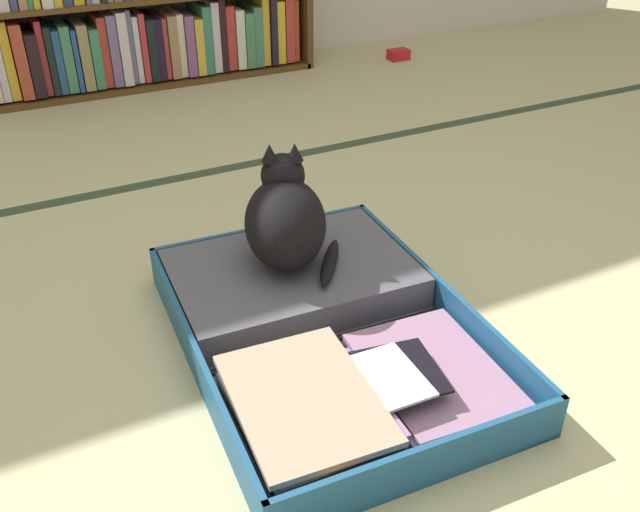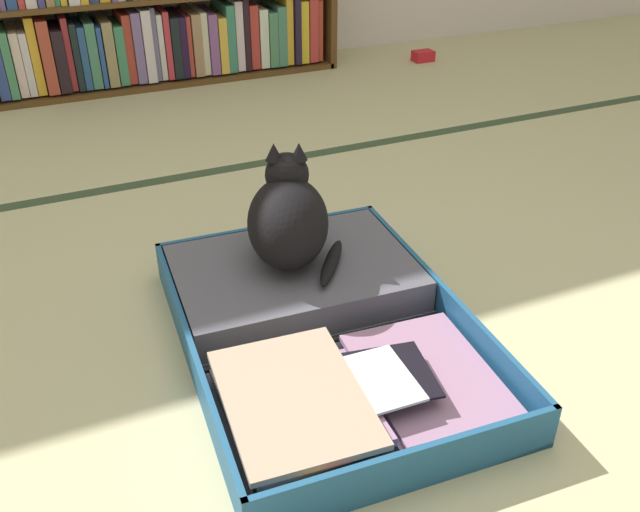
% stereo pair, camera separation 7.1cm
% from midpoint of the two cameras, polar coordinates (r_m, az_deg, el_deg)
% --- Properties ---
extents(ground_plane, '(10.00, 10.00, 0.00)m').
position_cam_midpoint_polar(ground_plane, '(1.37, 2.62, -13.28)').
color(ground_plane, '#BFB88B').
extents(tatami_border, '(4.80, 0.05, 0.00)m').
position_cam_midpoint_polar(tatami_border, '(2.32, -10.43, 6.46)').
color(tatami_border, '#33452D').
rests_on(tatami_border, ground_plane).
extents(open_suitcase, '(0.63, 0.86, 0.10)m').
position_cam_midpoint_polar(open_suitcase, '(1.53, 0.68, -5.40)').
color(open_suitcase, '#1E527C').
rests_on(open_suitcase, ground_plane).
extents(black_cat, '(0.28, 0.33, 0.27)m').
position_cam_midpoint_polar(black_cat, '(1.60, -1.33, 3.10)').
color(black_cat, black).
rests_on(black_cat, open_suitcase).
extents(small_red_pouch, '(0.10, 0.07, 0.05)m').
position_cam_midpoint_polar(small_red_pouch, '(3.58, 9.10, 16.00)').
color(small_red_pouch, red).
rests_on(small_red_pouch, ground_plane).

